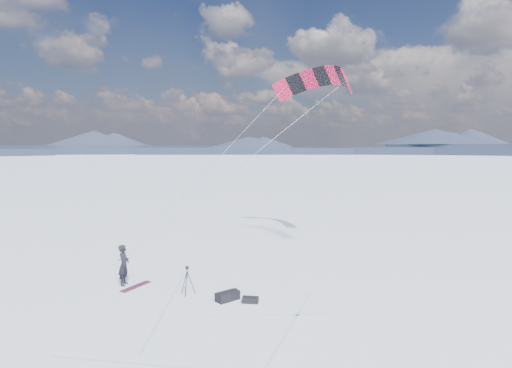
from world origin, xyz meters
name	(u,v)px	position (x,y,z in m)	size (l,w,h in m)	color
ground	(142,316)	(0.00, 0.00, 0.00)	(1800.00, 1800.00, 0.00)	white
horizon_hills	(139,207)	(0.00, 0.00, 4.12)	(704.00, 704.00, 9.63)	black
snow_tracks	(85,322)	(-1.98, 0.09, 0.00)	(13.93, 9.84, 0.01)	#ADB6DD
snowkiter	(124,285)	(-0.43, 3.98, 0.00)	(0.68, 0.45, 1.87)	black
snowboard	(136,286)	(0.04, 3.50, 0.02)	(1.67, 0.31, 0.04)	#7D204E
tripod	(187,276)	(2.04, 1.72, 0.80)	(0.59, 0.65, 1.24)	black
gear_bag_a	(228,296)	(3.47, 0.45, 0.19)	(1.07, 0.76, 0.44)	black
gear_bag_b	(250,300)	(4.27, -0.11, 0.13)	(0.72, 0.59, 0.30)	black
power_kite	(316,82)	(11.47, 8.05, 10.33)	(13.33, 6.96, 10.06)	red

